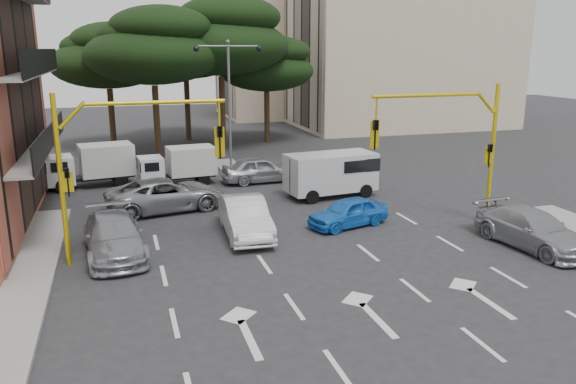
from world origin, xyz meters
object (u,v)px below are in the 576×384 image
Objects in this scene: signal_mast_right at (457,136)px; car_silver_wagon at (114,236)px; van_white at (331,175)px; box_truck_b at (178,166)px; car_silver_parked at (533,229)px; car_silver_cross_a at (166,195)px; box_truck_a at (91,166)px; street_lamp_center at (229,82)px; car_white_hatch at (245,217)px; car_silver_cross_b at (260,169)px; car_blue_compact at (348,212)px; signal_mast_left at (114,154)px.

car_silver_wagon is (-13.85, 0.53, -3.15)m from signal_mast_right.
box_truck_b is (-7.24, 4.88, -0.09)m from van_white.
car_silver_wagon reaches higher than car_silver_parked.
car_silver_cross_a is 1.18× the size of box_truck_a.
street_lamp_center is 13.64m from car_white_hatch.
signal_mast_right is 19.40m from box_truck_a.
street_lamp_center reaches higher than car_silver_wagon.
car_silver_cross_b is at bearing -63.52° from car_silver_cross_a.
car_silver_cross_b is at bearing 74.68° from car_white_hatch.
car_silver_wagon is at bearing -168.41° from car_white_hatch.
car_silver_parked is at bearing -154.02° from car_silver_cross_b.
car_blue_compact is at bearing 134.72° from car_silver_parked.
car_white_hatch is at bearing 15.35° from signal_mast_left.
car_blue_compact is at bearing -0.46° from car_silver_wagon.
car_silver_parked is at bearing -12.12° from signal_mast_left.
box_truck_a is (-1.38, 12.01, -2.74)m from signal_mast_left.
signal_mast_right is 15.44m from box_truck_b.
car_silver_cross_b is (7.78, 10.28, -3.14)m from signal_mast_left.
car_silver_wagon is at bearing -68.47° from van_white.
box_truck_b is (1.09, 5.08, 0.28)m from car_silver_cross_a.
box_truck_b is (3.46, 10.54, 0.32)m from car_silver_wagon.
car_blue_compact is 11.58m from box_truck_b.
box_truck_b is (-6.14, 9.81, 0.43)m from car_blue_compact.
van_white is 13.19m from box_truck_a.
van_white is (-4.62, 9.43, 0.43)m from car_silver_parked.
car_silver_cross_b is 9.33m from box_truck_a.
box_truck_a is at bearing 19.49° from car_silver_cross_a.
car_silver_cross_a is at bearing 61.74° from car_silver_wagon.
car_silver_parked is at bearing -145.53° from box_truck_b.
car_silver_cross_b is at bearing 52.91° from signal_mast_left.
box_truck_a reaches higher than car_white_hatch.
box_truck_b is at bearing -110.95° from box_truck_a.
signal_mast_left reaches higher than box_truck_b.
box_truck_a is (-11.84, 5.81, 0.01)m from van_white.
car_silver_cross_a is 7.09m from car_silver_cross_b.
car_silver_cross_a is (-2.74, 4.65, -0.01)m from car_white_hatch.
van_white is (3.66, -7.81, -4.29)m from street_lamp_center.
car_silver_cross_b is 1.03× the size of box_truck_b.
car_silver_cross_b is at bearing 174.26° from car_blue_compact.
van_white is at bearing 109.00° from car_silver_parked.
box_truck_b is at bearing 67.03° from car_silver_wagon.
signal_mast_right is at bearing 20.58° from van_white.
van_white is 8.73m from box_truck_b.
signal_mast_left reaches higher than car_silver_wagon.
car_silver_cross_b is 0.94× the size of box_truck_a.
street_lamp_center reaches higher than box_truck_a.
signal_mast_right is 5.50m from car_blue_compact.
car_silver_cross_a is 15.90m from car_silver_parked.
signal_mast_right is 15.65m from street_lamp_center.
street_lamp_center is 9.45m from box_truck_a.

